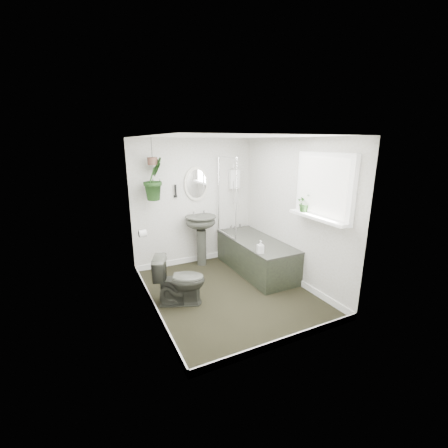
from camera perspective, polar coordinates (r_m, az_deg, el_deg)
name	(u,v)px	position (r m, az deg, el deg)	size (l,w,h in m)	color
floor	(228,293)	(4.73, 0.82, -12.92)	(2.30, 2.80, 0.02)	black
ceiling	(229,136)	(4.17, 0.95, 16.44)	(2.30, 2.80, 0.02)	white
wall_back	(194,203)	(5.57, -5.74, 4.08)	(2.30, 0.02, 2.30)	white
wall_front	(291,251)	(3.17, 12.56, -4.96)	(2.30, 0.02, 2.30)	white
wall_left	(148,230)	(3.93, -14.36, -1.08)	(0.02, 2.80, 2.30)	white
wall_right	(293,212)	(4.93, 13.00, 2.28)	(0.02, 2.80, 2.30)	white
skirting	(228,289)	(4.70, 0.82, -12.28)	(2.30, 2.80, 0.10)	white
bathtub	(256,255)	(5.36, 6.07, -5.96)	(0.72, 1.72, 0.58)	#33352E
bath_screen	(227,197)	(5.35, 0.56, 5.11)	(0.04, 0.72, 1.40)	silver
shower_box	(234,179)	(5.77, 1.95, 8.56)	(0.20, 0.10, 0.35)	white
oval_mirror	(197,184)	(5.49, -5.25, 7.63)	(0.46, 0.03, 0.62)	beige
wall_sconce	(176,191)	(5.36, -9.20, 6.24)	(0.04, 0.04, 0.22)	black
toilet_roll_holder	(143,233)	(4.68, -15.26, -1.74)	(0.11, 0.11, 0.11)	white
window_recess	(324,187)	(4.28, 18.57, 6.76)	(0.08, 1.00, 0.90)	white
window_sill	(318,217)	(4.31, 17.43, 1.20)	(0.18, 1.00, 0.04)	white
window_blinds	(322,187)	(4.25, 18.13, 6.74)	(0.01, 0.86, 0.76)	white
toilet	(180,280)	(4.33, -8.43, -10.48)	(0.40, 0.70, 0.72)	#33352E
pedestal_sink	(201,240)	(5.56, -4.34, -3.13)	(0.56, 0.47, 0.95)	#33352E
sill_plant	(305,203)	(4.50, 15.13, 3.94)	(0.24, 0.20, 0.26)	black
hanging_plant	(154,179)	(5.09, -13.28, 8.36)	(0.38, 0.31, 0.69)	black
soap_bottle	(260,247)	(4.62, 6.95, -4.35)	(0.09, 0.09, 0.20)	black
hanging_pot	(152,161)	(5.06, -13.48, 11.58)	(0.16, 0.16, 0.12)	brown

